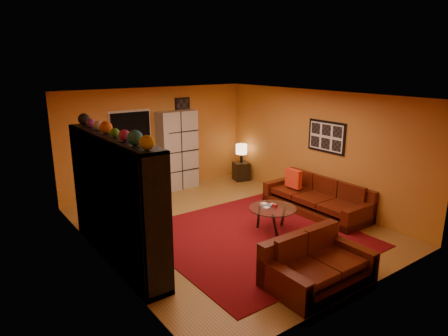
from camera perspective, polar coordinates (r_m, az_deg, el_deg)
floor at (r=8.11m, az=0.56°, el=-8.31°), size 6.00×6.00×0.00m
ceiling at (r=7.47m, az=0.61°, el=10.31°), size 6.00×6.00×0.00m
wall_back at (r=10.20m, az=-9.54°, el=4.03°), size 6.00×0.00×6.00m
wall_front at (r=5.68m, az=19.02°, el=-5.57°), size 6.00×0.00×6.00m
wall_left at (r=6.57m, az=-17.23°, el=-2.63°), size 0.00×6.00×6.00m
wall_right at (r=9.36m, az=12.99°, el=2.85°), size 0.00×6.00×6.00m
rug at (r=7.67m, az=4.33°, el=-9.76°), size 3.60×3.60×0.01m
doorway at (r=9.93m, az=-12.97°, el=1.90°), size 0.95×0.10×2.04m
wall_art_right at (r=9.09m, az=14.44°, el=4.35°), size 0.03×1.00×0.70m
wall_art_back at (r=10.42m, az=-5.95°, el=8.56°), size 0.42×0.03×0.52m
entertainment_unit at (r=6.72m, az=-15.26°, el=-4.34°), size 0.45×3.00×2.10m
tv at (r=6.82m, az=-15.04°, el=-4.74°), size 0.86×0.11×0.50m
sofa at (r=9.06m, az=13.42°, el=-4.27°), size 0.99×2.41×0.85m
loveseat at (r=6.28m, az=12.76°, el=-13.22°), size 1.60×0.96×0.85m
throw_pillow at (r=9.21m, az=9.88°, el=-1.48°), size 0.12×0.42×0.42m
coffee_table at (r=7.83m, az=6.95°, el=-6.00°), size 0.92×0.92×0.46m
storage_cabinet at (r=10.29m, az=-6.67°, el=2.55°), size 1.02×0.47×2.01m
bowl_chair at (r=9.55m, az=-14.18°, el=-3.36°), size 0.62×0.62×0.51m
side_table at (r=11.09m, az=2.47°, el=-0.46°), size 0.50×0.50×0.50m
table_lamp at (r=10.94m, az=2.51°, el=2.64°), size 0.31×0.31×0.51m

